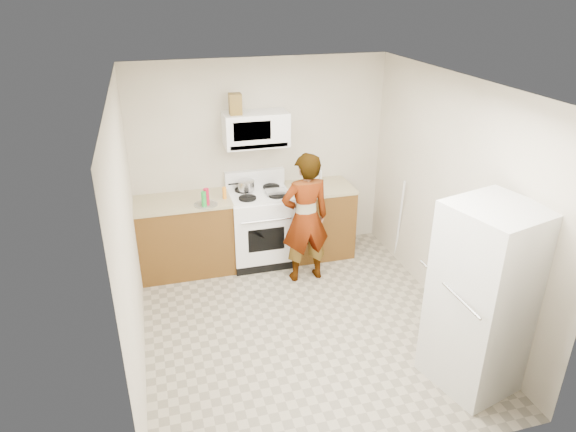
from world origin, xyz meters
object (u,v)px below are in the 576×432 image
object	(u,v)px
fridge	(484,298)
kettle	(314,175)
saucepan	(246,186)
person	(305,218)
microwave	(256,129)
gas_range	(260,226)

from	to	relation	value
fridge	kettle	distance (m)	2.89
saucepan	kettle	bearing A→B (deg)	6.09
person	microwave	bearing A→B (deg)	-62.09
gas_range	saucepan	world-z (taller)	gas_range
gas_range	saucepan	bearing A→B (deg)	147.79
fridge	kettle	world-z (taller)	fridge
gas_range	kettle	distance (m)	0.95
person	saucepan	world-z (taller)	person
microwave	fridge	xyz separation A→B (m)	(1.36, -2.76, -0.85)
kettle	gas_range	bearing A→B (deg)	-170.31
person	fridge	distance (m)	2.27
gas_range	microwave	distance (m)	1.22
fridge	kettle	bearing A→B (deg)	87.30
microwave	kettle	distance (m)	1.02
kettle	person	bearing A→B (deg)	-118.81
fridge	kettle	size ratio (longest dim) A/B	10.03
person	gas_range	bearing A→B (deg)	-56.79
gas_range	saucepan	xyz separation A→B (m)	(-0.15, 0.09, 0.52)
saucepan	fridge	bearing A→B (deg)	-60.99
saucepan	microwave	bearing A→B (deg)	13.28
microwave	saucepan	size ratio (longest dim) A/B	3.77
fridge	saucepan	bearing A→B (deg)	104.26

